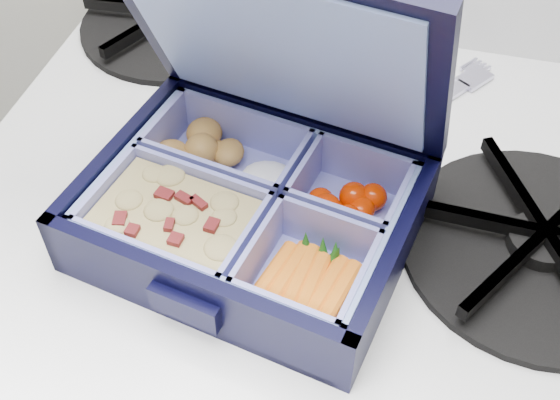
% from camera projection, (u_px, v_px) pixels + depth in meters
% --- Properties ---
extents(bento_box, '(0.24, 0.21, 0.05)m').
position_uv_depth(bento_box, '(250.00, 212.00, 0.48)').
color(bento_box, black).
rests_on(bento_box, stove).
extents(burner_grate, '(0.20, 0.20, 0.03)m').
position_uv_depth(burner_grate, '(542.00, 239.00, 0.48)').
color(burner_grate, black).
rests_on(burner_grate, stove).
extents(burner_grate_rear, '(0.20, 0.20, 0.02)m').
position_uv_depth(burner_grate_rear, '(175.00, 18.00, 0.67)').
color(burner_grate_rear, black).
rests_on(burner_grate_rear, stove).
extents(fork, '(0.13, 0.17, 0.01)m').
position_uv_depth(fork, '(407.00, 121.00, 0.58)').
color(fork, silver).
rests_on(fork, stove).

